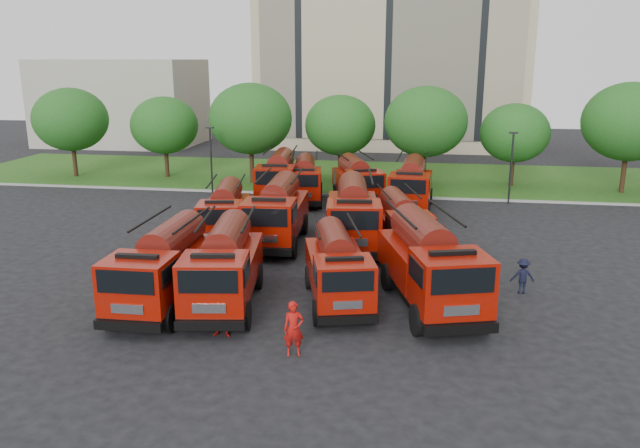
# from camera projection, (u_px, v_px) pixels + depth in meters

# --- Properties ---
(ground) EXTENTS (140.00, 140.00, 0.00)m
(ground) POSITION_uv_depth(u_px,v_px,m) (298.00, 274.00, 29.93)
(ground) COLOR black
(ground) RESTS_ON ground
(lawn) EXTENTS (70.00, 16.00, 0.12)m
(lawn) POSITION_uv_depth(u_px,v_px,m) (354.00, 176.00, 54.75)
(lawn) COLOR #1F4312
(lawn) RESTS_ON ground
(curb) EXTENTS (70.00, 0.30, 0.14)m
(curb) POSITION_uv_depth(u_px,v_px,m) (343.00, 195.00, 47.01)
(curb) COLOR gray
(curb) RESTS_ON ground
(apartment_building) EXTENTS (30.00, 14.18, 25.00)m
(apartment_building) POSITION_uv_depth(u_px,v_px,m) (392.00, 37.00, 72.23)
(apartment_building) COLOR tan
(apartment_building) RESTS_ON ground
(side_building) EXTENTS (18.00, 12.00, 10.00)m
(side_building) POSITION_uv_depth(u_px,v_px,m) (122.00, 102.00, 75.17)
(side_building) COLOR #A09B8D
(side_building) RESTS_ON ground
(tree_0) EXTENTS (6.30, 6.30, 7.70)m
(tree_0) POSITION_uv_depth(u_px,v_px,m) (71.00, 119.00, 53.26)
(tree_0) COLOR #382314
(tree_0) RESTS_ON ground
(tree_1) EXTENTS (5.71, 5.71, 6.98)m
(tree_1) POSITION_uv_depth(u_px,v_px,m) (164.00, 125.00, 53.13)
(tree_1) COLOR #382314
(tree_1) RESTS_ON ground
(tree_2) EXTENTS (6.72, 6.72, 8.22)m
(tree_2) POSITION_uv_depth(u_px,v_px,m) (251.00, 119.00, 50.30)
(tree_2) COLOR #382314
(tree_2) RESTS_ON ground
(tree_3) EXTENTS (5.88, 5.88, 7.19)m
(tree_3) POSITION_uv_depth(u_px,v_px,m) (340.00, 125.00, 51.81)
(tree_3) COLOR #382314
(tree_3) RESTS_ON ground
(tree_4) EXTENTS (6.55, 6.55, 8.01)m
(tree_4) POSITION_uv_depth(u_px,v_px,m) (426.00, 122.00, 49.20)
(tree_4) COLOR #382314
(tree_4) RESTS_ON ground
(tree_5) EXTENTS (5.46, 5.46, 6.68)m
(tree_5) POSITION_uv_depth(u_px,v_px,m) (515.00, 133.00, 49.33)
(tree_5) COLOR #382314
(tree_5) RESTS_ON ground
(tree_6) EXTENTS (6.89, 6.89, 8.42)m
(tree_6) POSITION_uv_depth(u_px,v_px,m) (630.00, 122.00, 46.41)
(tree_6) COLOR #382314
(tree_6) RESTS_ON ground
(lamp_post_0) EXTENTS (0.60, 0.25, 5.11)m
(lamp_post_0) POSITION_uv_depth(u_px,v_px,m) (211.00, 156.00, 47.12)
(lamp_post_0) COLOR black
(lamp_post_0) RESTS_ON ground
(lamp_post_1) EXTENTS (0.60, 0.25, 5.11)m
(lamp_post_1) POSITION_uv_depth(u_px,v_px,m) (511.00, 164.00, 43.83)
(lamp_post_1) COLOR black
(lamp_post_1) RESTS_ON ground
(fire_truck_0) EXTENTS (2.81, 7.38, 3.34)m
(fire_truck_0) POSITION_uv_depth(u_px,v_px,m) (164.00, 266.00, 25.82)
(fire_truck_0) COLOR black
(fire_truck_0) RESTS_ON ground
(fire_truck_1) EXTENTS (3.55, 7.60, 3.33)m
(fire_truck_1) POSITION_uv_depth(u_px,v_px,m) (224.00, 266.00, 25.90)
(fire_truck_1) COLOR black
(fire_truck_1) RESTS_ON ground
(fire_truck_2) EXTENTS (3.82, 6.95, 3.01)m
(fire_truck_2) POSITION_uv_depth(u_px,v_px,m) (337.00, 267.00, 26.20)
(fire_truck_2) COLOR black
(fire_truck_2) RESTS_ON ground
(fire_truck_3) EXTENTS (4.80, 8.32, 3.59)m
(fire_truck_3) POSITION_uv_depth(u_px,v_px,m) (430.00, 264.00, 25.71)
(fire_truck_3) COLOR black
(fire_truck_3) RESTS_ON ground
(fire_truck_4) EXTENTS (3.52, 7.11, 3.10)m
(fire_truck_4) POSITION_uv_depth(u_px,v_px,m) (225.00, 212.00, 35.45)
(fire_truck_4) COLOR black
(fire_truck_4) RESTS_ON ground
(fire_truck_5) EXTENTS (3.21, 7.89, 3.52)m
(fire_truck_5) POSITION_uv_depth(u_px,v_px,m) (277.00, 212.00, 34.63)
(fire_truck_5) COLOR black
(fire_truck_5) RESTS_ON ground
(fire_truck_6) EXTENTS (3.69, 8.20, 3.61)m
(fire_truck_6) POSITION_uv_depth(u_px,v_px,m) (353.00, 214.00, 33.97)
(fire_truck_6) COLOR black
(fire_truck_6) RESTS_ON ground
(fire_truck_7) EXTENTS (3.69, 6.79, 2.94)m
(fire_truck_7) POSITION_uv_depth(u_px,v_px,m) (401.00, 223.00, 33.48)
(fire_truck_7) COLOR black
(fire_truck_7) RESTS_ON ground
(fire_truck_8) EXTENTS (3.41, 7.89, 3.49)m
(fire_truck_8) POSITION_uv_depth(u_px,v_px,m) (279.00, 177.00, 45.04)
(fire_truck_8) COLOR black
(fire_truck_8) RESTS_ON ground
(fire_truck_9) EXTENTS (3.37, 7.14, 3.12)m
(fire_truck_9) POSITION_uv_depth(u_px,v_px,m) (305.00, 180.00, 44.99)
(fire_truck_9) COLOR black
(fire_truck_9) RESTS_ON ground
(fire_truck_10) EXTENTS (4.49, 7.41, 3.19)m
(fire_truck_10) POSITION_uv_depth(u_px,v_px,m) (357.00, 181.00, 44.42)
(fire_truck_10) COLOR black
(fire_truck_10) RESTS_ON ground
(fire_truck_11) EXTENTS (3.04, 7.62, 3.41)m
(fire_truck_11) POSITION_uv_depth(u_px,v_px,m) (411.00, 185.00, 42.36)
(fire_truck_11) COLOR black
(fire_truck_11) RESTS_ON ground
(firefighter_0) EXTENTS (0.83, 0.70, 1.96)m
(firefighter_0) POSITION_uv_depth(u_px,v_px,m) (294.00, 355.00, 21.74)
(firefighter_0) COLOR #A4100C
(firefighter_0) RESTS_ON ground
(firefighter_1) EXTENTS (0.85, 0.47, 1.73)m
(firefighter_1) POSITION_uv_depth(u_px,v_px,m) (224.00, 337.00, 23.17)
(firefighter_1) COLOR #A4100C
(firefighter_1) RESTS_ON ground
(firefighter_2) EXTENTS (1.05, 1.29, 1.92)m
(firefighter_2) POSITION_uv_depth(u_px,v_px,m) (470.00, 327.00, 24.02)
(firefighter_2) COLOR #A4100C
(firefighter_2) RESTS_ON ground
(firefighter_3) EXTENTS (1.06, 0.59, 1.59)m
(firefighter_3) POSITION_uv_depth(u_px,v_px,m) (521.00, 293.00, 27.49)
(firefighter_3) COLOR black
(firefighter_3) RESTS_ON ground
(firefighter_4) EXTENTS (0.95, 0.85, 1.63)m
(firefighter_4) POSITION_uv_depth(u_px,v_px,m) (234.00, 276.00, 29.70)
(firefighter_4) COLOR black
(firefighter_4) RESTS_ON ground
(firefighter_5) EXTENTS (1.62, 0.88, 1.66)m
(firefighter_5) POSITION_uv_depth(u_px,v_px,m) (431.00, 242.00, 35.28)
(firefighter_5) COLOR #A4100C
(firefighter_5) RESTS_ON ground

